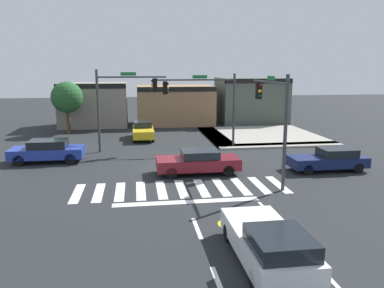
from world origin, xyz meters
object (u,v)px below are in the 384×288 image
Objects in this scene: car_blue at (48,151)px; car_maroon at (198,162)px; traffic_signal_southeast at (273,108)px; car_white at (269,243)px; roadside_tree at (67,98)px; car_yellow at (143,130)px; traffic_signal_northwest at (123,96)px; traffic_signal_northeast at (204,97)px; car_navy at (329,159)px.

car_maroon is (9.31, -4.22, -0.05)m from car_blue.
car_maroon is (-3.73, 1.80, -3.29)m from traffic_signal_southeast.
car_blue reaches higher than car_white.
car_maroon is at bearing -58.09° from roadside_tree.
car_yellow is at bearing -76.17° from car_maroon.
traffic_signal_northwest is 18.72m from car_white.
car_white is at bearing -74.63° from traffic_signal_northwest.
traffic_signal_southeast is 1.21× the size of car_maroon.
traffic_signal_northeast is 1.29× the size of car_blue.
traffic_signal_northeast is at bearing -37.08° from roadside_tree.
car_navy is at bearing 176.90° from car_maroon.
car_navy is at bearing -35.66° from car_white.
car_blue is 17.95m from car_white.
car_yellow is 23.01m from car_white.
car_white is 1.03× the size of car_navy.
car_navy is 0.94× the size of roadside_tree.
car_yellow is at bearing 73.48° from traffic_signal_northwest.
traffic_signal_northwest is at bearing 43.07° from traffic_signal_southeast.
traffic_signal_southeast is at bearing 18.01° from car_navy.
car_blue is at bearing 33.01° from car_white.
car_blue is at bearing 14.96° from traffic_signal_northeast.
car_maroon is at bearing 13.83° from car_yellow.
traffic_signal_southeast is at bearing 154.30° from car_maroon.
traffic_signal_northeast is 1.00× the size of traffic_signal_northwest.
car_white is at bearing -68.87° from roadside_tree.
traffic_signal_southeast is at bearing 25.91° from car_yellow.
car_blue is (-4.90, -2.70, -3.31)m from traffic_signal_northwest.
traffic_signal_northwest reaches higher than traffic_signal_southeast.
car_white is (-3.26, -9.04, -3.29)m from traffic_signal_southeast.
traffic_signal_southeast is at bearing 103.45° from traffic_signal_northeast.
car_yellow is at bearing -29.13° from roadside_tree.
traffic_signal_northeast is at bearing -102.60° from car_maroon.
car_maroon reaches higher than car_navy.
traffic_signal_northwest reaches higher than car_yellow.
car_maroon is 7.94m from car_navy.
car_navy is (12.35, -7.35, -3.40)m from traffic_signal_northwest.
traffic_signal_northwest reaches higher than roadside_tree.
traffic_signal_southeast is at bearing -52.34° from roadside_tree.
traffic_signal_northwest is at bearing -30.76° from car_navy.
car_white is (4.88, -17.76, -3.36)m from traffic_signal_northwest.
roadside_tree is (-11.40, 8.62, -0.59)m from traffic_signal_northeast.
traffic_signal_southeast is 5.29m from car_maroon.
roadside_tree is (-17.74, 16.18, 2.69)m from car_navy.
car_blue is at bearing -24.37° from car_maroon.
car_white is 12.81m from car_navy.
car_yellow is (-6.66, 13.71, -3.26)m from traffic_signal_southeast.
car_maroon is 1.01× the size of car_white.
traffic_signal_northwest is 1.30× the size of car_navy.
car_blue is 0.98× the size of car_white.
roadside_tree is (-9.81, 15.75, 2.65)m from car_maroon.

